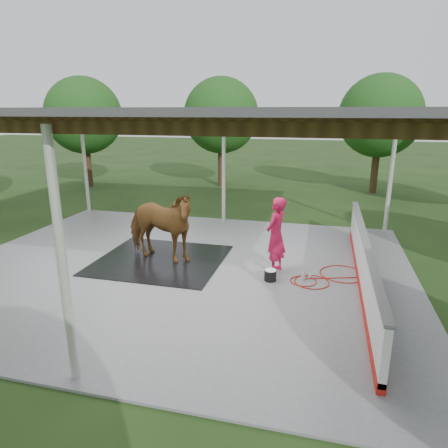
% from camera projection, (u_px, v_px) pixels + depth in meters
% --- Properties ---
extents(ground, '(100.00, 100.00, 0.00)m').
position_uv_depth(ground, '(180.00, 268.00, 10.66)').
color(ground, '#1E3814').
extents(concrete_slab, '(12.00, 10.00, 0.05)m').
position_uv_depth(concrete_slab, '(180.00, 267.00, 10.65)').
color(concrete_slab, slate).
rests_on(concrete_slab, ground).
extents(pavilion_structure, '(12.60, 10.60, 4.05)m').
position_uv_depth(pavilion_structure, '(175.00, 115.00, 9.57)').
color(pavilion_structure, beige).
rests_on(pavilion_structure, ground).
extents(dasher_board, '(0.16, 8.00, 1.15)m').
position_uv_depth(dasher_board, '(363.00, 263.00, 9.41)').
color(dasher_board, '#B0170E').
rests_on(dasher_board, concrete_slab).
extents(tree_belt, '(28.00, 28.00, 5.80)m').
position_uv_depth(tree_belt, '(199.00, 121.00, 10.39)').
color(tree_belt, '#382314').
rests_on(tree_belt, ground).
extents(rubber_mat, '(3.40, 3.19, 0.03)m').
position_uv_depth(rubber_mat, '(161.00, 260.00, 11.10)').
color(rubber_mat, black).
rests_on(rubber_mat, concrete_slab).
extents(horse, '(2.51, 1.54, 1.97)m').
position_uv_depth(horse, '(159.00, 225.00, 10.82)').
color(horse, brown).
rests_on(horse, rubber_mat).
extents(handler, '(0.68, 0.83, 1.96)m').
position_uv_depth(handler, '(276.00, 235.00, 10.07)').
color(handler, '#B1123B').
rests_on(handler, concrete_slab).
extents(wash_bucket, '(0.30, 0.30, 0.28)m').
position_uv_depth(wash_bucket, '(270.00, 275.00, 9.74)').
color(wash_bucket, black).
rests_on(wash_bucket, concrete_slab).
extents(soap_bottle_a, '(0.10, 0.10, 0.26)m').
position_uv_depth(soap_bottle_a, '(304.00, 275.00, 9.79)').
color(soap_bottle_a, silver).
rests_on(soap_bottle_a, concrete_slab).
extents(soap_bottle_b, '(0.10, 0.10, 0.17)m').
position_uv_depth(soap_bottle_b, '(310.00, 275.00, 9.88)').
color(soap_bottle_b, '#338CD8').
rests_on(soap_bottle_b, concrete_slab).
extents(hose_coil, '(1.85, 1.70, 0.02)m').
position_uv_depth(hose_coil, '(328.00, 277.00, 9.94)').
color(hose_coil, red).
rests_on(hose_coil, concrete_slab).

